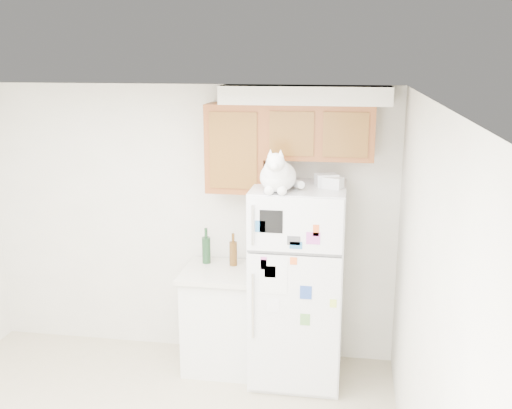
% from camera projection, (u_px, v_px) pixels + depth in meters
% --- Properties ---
extents(room_shell, '(3.84, 4.04, 2.52)m').
position_uv_depth(room_shell, '(130.00, 231.00, 3.73)').
color(room_shell, silver).
rests_on(room_shell, ground_plane).
extents(refrigerator, '(0.76, 0.78, 1.70)m').
position_uv_depth(refrigerator, '(298.00, 284.00, 5.08)').
color(refrigerator, white).
rests_on(refrigerator, ground_plane).
extents(base_counter, '(0.64, 0.64, 0.92)m').
position_uv_depth(base_counter, '(221.00, 317.00, 5.35)').
color(base_counter, white).
rests_on(base_counter, ground_plane).
extents(cat, '(0.35, 0.51, 0.36)m').
position_uv_depth(cat, '(278.00, 175.00, 4.65)').
color(cat, white).
rests_on(cat, refrigerator).
extents(storage_box_back, '(0.21, 0.18, 0.10)m').
position_uv_depth(storage_box_back, '(327.00, 180.00, 4.89)').
color(storage_box_back, white).
rests_on(storage_box_back, refrigerator).
extents(storage_box_front, '(0.18, 0.16, 0.09)m').
position_uv_depth(storage_box_front, '(333.00, 183.00, 4.81)').
color(storage_box_front, white).
rests_on(storage_box_front, refrigerator).
extents(bottle_green, '(0.08, 0.08, 0.33)m').
position_uv_depth(bottle_green, '(206.00, 246.00, 5.37)').
color(bottle_green, '#19381E').
rests_on(bottle_green, base_counter).
extents(bottle_amber, '(0.07, 0.07, 0.30)m').
position_uv_depth(bottle_amber, '(233.00, 249.00, 5.31)').
color(bottle_amber, '#593814').
rests_on(bottle_amber, base_counter).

